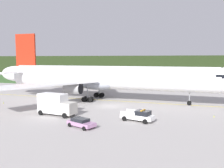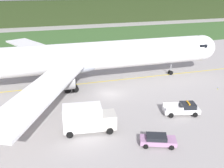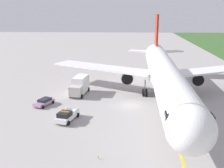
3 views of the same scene
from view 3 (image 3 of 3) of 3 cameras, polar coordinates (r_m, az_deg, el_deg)
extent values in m
plane|color=#A29D9B|center=(52.80, 3.62, -4.31)|extent=(320.00, 320.00, 0.00)
cube|color=yellow|center=(55.89, 10.41, -3.41)|extent=(77.65, 2.31, 0.01)
cylinder|color=white|center=(54.43, 10.68, 1.98)|extent=(48.67, 6.61, 5.36)
ellipsoid|color=white|center=(30.58, 15.76, -9.01)|extent=(6.03, 5.51, 5.36)
ellipsoid|color=white|center=(79.67, 8.72, 6.54)|extent=(8.67, 4.24, 4.02)
ellipsoid|color=#AAB0BD|center=(57.11, 10.35, 1.10)|extent=(11.38, 5.91, 2.95)
cube|color=black|center=(31.37, 15.44, -6.50)|extent=(1.93, 5.13, 0.70)
cube|color=white|center=(65.34, 21.24, 2.81)|extent=(14.80, 23.68, 0.35)
cylinder|color=#A4A4A4|center=(60.94, 16.83, 1.14)|extent=(3.62, 2.64, 2.55)
cylinder|color=black|center=(59.22, 17.19, 0.71)|extent=(0.18, 2.35, 2.35)
cube|color=white|center=(62.83, -2.03, 3.39)|extent=(15.78, 23.36, 0.35)
cylinder|color=#A4A4A4|center=(59.46, 3.16, 1.44)|extent=(3.62, 2.64, 2.55)
cylinder|color=black|center=(57.69, 3.12, 1.01)|extent=(0.18, 2.35, 2.35)
cube|color=#AF2512|center=(75.70, 9.08, 10.27)|extent=(5.86, 0.59, 9.65)
cube|color=white|center=(77.16, 11.68, 6.52)|extent=(4.49, 7.53, 0.28)
cube|color=white|center=(76.56, 6.08, 6.69)|extent=(4.80, 7.55, 0.28)
cylinder|color=gray|center=(38.22, 13.37, -9.69)|extent=(0.20, 0.20, 2.72)
cylinder|color=black|center=(38.85, 13.64, -11.51)|extent=(0.91, 0.24, 0.90)
cylinder|color=black|center=(38.77, 12.86, -11.52)|extent=(0.91, 0.24, 0.90)
cylinder|color=gray|center=(59.05, 13.52, -0.59)|extent=(0.28, 0.28, 2.72)
cylinder|color=black|center=(58.71, 13.21, -2.04)|extent=(1.21, 0.33, 1.20)
cylinder|color=black|center=(58.82, 13.88, -2.05)|extent=(1.21, 0.33, 1.20)
cylinder|color=black|center=(60.03, 13.01, -1.65)|extent=(1.21, 0.33, 1.20)
cylinder|color=black|center=(60.14, 13.67, -1.66)|extent=(1.21, 0.33, 1.20)
cylinder|color=gray|center=(58.31, 6.76, -0.46)|extent=(0.28, 0.28, 2.72)
cylinder|color=black|center=(58.04, 7.09, -1.95)|extent=(1.21, 0.33, 1.20)
cylinder|color=black|center=(58.01, 6.40, -1.93)|extent=(1.21, 0.33, 1.20)
cylinder|color=black|center=(59.38, 7.03, -1.55)|extent=(1.21, 0.33, 1.20)
cylinder|color=black|center=(59.35, 6.35, -1.53)|extent=(1.21, 0.33, 1.20)
cube|color=white|center=(46.06, -9.06, -6.51)|extent=(5.57, 3.28, 0.70)
cube|color=black|center=(45.03, -9.64, -6.10)|extent=(2.50, 2.30, 0.70)
cube|color=white|center=(46.51, -7.36, -5.46)|extent=(2.45, 0.76, 0.45)
cube|color=white|center=(47.30, -9.42, -5.18)|extent=(2.45, 0.76, 0.45)
cube|color=orange|center=(44.88, -9.67, -5.58)|extent=(0.56, 1.39, 0.16)
cylinder|color=black|center=(44.30, -8.92, -7.90)|extent=(0.80, 0.43, 0.76)
cylinder|color=black|center=(45.20, -11.22, -7.53)|extent=(0.80, 0.43, 0.76)
cylinder|color=black|center=(47.25, -6.97, -6.31)|extent=(0.80, 0.43, 0.76)
cylinder|color=black|center=(48.10, -9.16, -6.00)|extent=(0.80, 0.43, 0.76)
cube|color=beige|center=(56.68, -7.42, -1.48)|extent=(2.24, 2.66, 2.00)
cube|color=white|center=(59.60, -6.40, 0.04)|extent=(5.21, 3.10, 3.29)
cylinder|color=#99999E|center=(59.19, -6.64, -1.83)|extent=(0.78, 0.21, 1.04)
cylinder|color=#99999E|center=(60.97, -6.08, -1.30)|extent=(0.78, 0.21, 1.04)
cylinder|color=black|center=(56.61, -6.23, -2.53)|extent=(0.93, 0.39, 0.90)
cylinder|color=black|center=(57.36, -8.52, -2.37)|extent=(0.93, 0.39, 0.90)
cylinder|color=black|center=(61.29, -4.81, -1.09)|extent=(0.93, 0.39, 0.90)
cylinder|color=black|center=(61.98, -6.94, -0.97)|extent=(0.93, 0.39, 0.90)
cube|color=#AC7BA6|center=(53.83, -13.71, -3.69)|extent=(4.66, 3.30, 0.55)
cube|color=black|center=(53.83, -13.60, -3.13)|extent=(2.83, 2.38, 0.45)
cylinder|color=black|center=(52.27, -13.92, -4.60)|extent=(0.62, 0.39, 0.60)
cylinder|color=black|center=(53.40, -15.46, -4.29)|extent=(0.62, 0.39, 0.60)
cylinder|color=black|center=(54.48, -11.95, -3.66)|extent=(0.62, 0.39, 0.60)
cylinder|color=black|center=(55.57, -13.47, -3.38)|extent=(0.62, 0.39, 0.60)
cylinder|color=yellow|center=(34.97, -2.82, -14.79)|extent=(0.10, 0.10, 0.34)
sphere|color=blue|center=(34.86, -2.83, -14.48)|extent=(0.12, 0.12, 0.12)
cylinder|color=yellow|center=(74.92, 0.30, 1.76)|extent=(0.10, 0.10, 0.31)
sphere|color=blue|center=(74.88, 0.30, 1.91)|extent=(0.12, 0.12, 0.12)
camera|label=1|loc=(58.26, -50.07, 1.98)|focal=39.29mm
camera|label=2|loc=(72.49, -29.40, 13.66)|focal=40.20mm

